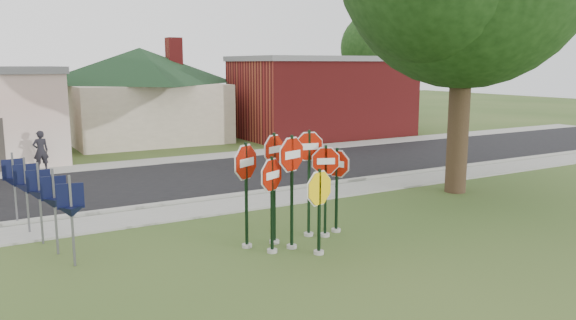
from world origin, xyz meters
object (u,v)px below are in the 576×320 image
stop_sign_yellow (319,201)px  stop_sign_left (272,192)px  pedestrian (41,151)px  stop_sign_center (292,174)px

stop_sign_yellow → stop_sign_left: stop_sign_left is taller
stop_sign_left → pedestrian: 13.65m
stop_sign_yellow → pedestrian: (-4.26, 13.84, -0.37)m
stop_sign_center → pedestrian: size_ratio=1.73×
stop_sign_center → stop_sign_yellow: 0.92m
stop_sign_yellow → stop_sign_left: (-0.88, 0.63, 0.19)m
pedestrian → stop_sign_center: bearing=99.4°
pedestrian → stop_sign_yellow: bearing=99.9°
stop_sign_center → pedestrian: (-3.93, 13.17, -0.91)m
stop_sign_yellow → pedestrian: bearing=107.1°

